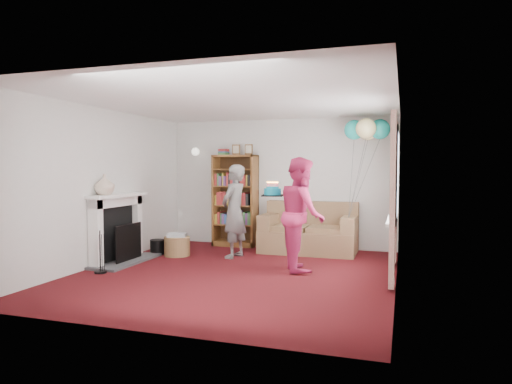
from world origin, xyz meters
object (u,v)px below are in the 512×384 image
(bookcase, at_px, (236,201))
(person_magenta, at_px, (302,214))
(sofa, at_px, (309,233))
(person_striped, at_px, (234,211))
(birthday_cake, at_px, (273,192))

(bookcase, bearing_deg, person_magenta, -45.61)
(sofa, distance_m, person_striped, 1.54)
(sofa, relative_size, person_magenta, 1.01)
(person_striped, xyz_separation_m, person_magenta, (1.31, -0.59, 0.05))
(person_magenta, bearing_deg, person_striped, 44.91)
(person_striped, bearing_deg, sofa, 139.27)
(bookcase, relative_size, sofa, 1.17)
(bookcase, bearing_deg, birthday_cake, -53.32)
(sofa, relative_size, person_striped, 1.08)
(person_striped, relative_size, person_magenta, 0.94)
(bookcase, height_order, birthday_cake, bookcase)
(birthday_cake, bearing_deg, bookcase, 126.68)
(sofa, height_order, person_magenta, person_magenta)
(bookcase, xyz_separation_m, person_striped, (0.41, -1.17, -0.09))
(bookcase, distance_m, birthday_cake, 2.08)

